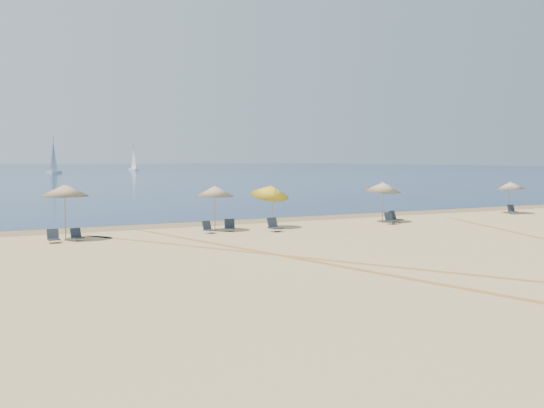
{
  "coord_description": "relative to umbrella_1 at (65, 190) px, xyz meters",
  "views": [
    {
      "loc": [
        -16.23,
        -10.38,
        3.77
      ],
      "look_at": [
        0.0,
        20.0,
        1.3
      ],
      "focal_mm": 42.14,
      "sensor_mm": 36.0,
      "label": 1
    }
  ],
  "objects": [
    {
      "name": "umbrella_3",
      "position": [
        10.71,
        -0.06,
        -0.26
      ],
      "size": [
        2.07,
        2.14,
        2.6
      ],
      "color": "gray",
      "rests_on": "ground"
    },
    {
      "name": "sailboat_0",
      "position": [
        21.36,
        134.19,
        0.49
      ],
      "size": [
        4.6,
        6.07,
        9.2
      ],
      "rotation": [
        0.0,
        0.0,
        -0.56
      ],
      "color": "white",
      "rests_on": "ocean"
    },
    {
      "name": "umbrella_4",
      "position": [
        18.08,
        -0.29,
        -0.21
      ],
      "size": [
        2.15,
        2.18,
        2.44
      ],
      "color": "gray",
      "rests_on": "ground"
    },
    {
      "name": "wet_sand",
      "position": [
        10.84,
        4.03,
        -2.29
      ],
      "size": [
        500.0,
        500.0,
        0.0
      ],
      "primitive_type": "plane",
      "color": "olive",
      "rests_on": "ground"
    },
    {
      "name": "umbrella_5",
      "position": [
        29.57,
        0.43,
        -0.41
      ],
      "size": [
        2.14,
        2.17,
        2.26
      ],
      "color": "gray",
      "rests_on": "ground"
    },
    {
      "name": "chair_5",
      "position": [
        8.14,
        -0.39,
        -2.01
      ],
      "size": [
        0.71,
        0.76,
        0.64
      ],
      "rotation": [
        0.0,
        0.0,
        -0.35
      ],
      "color": "black",
      "rests_on": "ground"
    },
    {
      "name": "sailboat_1",
      "position": [
        50.05,
        164.43,
        0.22
      ],
      "size": [
        1.76,
        5.66,
        8.31
      ],
      "rotation": [
        0.0,
        0.0,
        0.06
      ],
      "color": "white",
      "rests_on": "ocean"
    },
    {
      "name": "umbrella_2",
      "position": [
        7.56,
        0.19,
        -0.22
      ],
      "size": [
        2.02,
        2.02,
        2.41
      ],
      "color": "gray",
      "rests_on": "ground"
    },
    {
      "name": "chair_2",
      "position": [
        -0.68,
        -0.8,
        -2.02
      ],
      "size": [
        0.51,
        0.6,
        0.61
      ],
      "rotation": [
        0.0,
        0.0,
        -0.0
      ],
      "color": "black",
      "rests_on": "ground"
    },
    {
      "name": "chair_7",
      "position": [
        17.77,
        -1.42,
        -2.0
      ],
      "size": [
        0.64,
        0.73,
        0.68
      ],
      "rotation": [
        0.0,
        0.0,
        0.13
      ],
      "color": "black",
      "rests_on": "ground"
    },
    {
      "name": "chair_6",
      "position": [
        10.12,
        -1.56,
        -1.98
      ],
      "size": [
        0.71,
        0.79,
        0.72
      ],
      "rotation": [
        0.0,
        0.0,
        0.19
      ],
      "color": "black",
      "rests_on": "ground"
    },
    {
      "name": "chair_8",
      "position": [
        18.5,
        -0.94,
        -1.99
      ],
      "size": [
        0.79,
        0.85,
        0.7
      ],
      "rotation": [
        0.0,
        0.0,
        0.38
      ],
      "color": "black",
      "rests_on": "ground"
    },
    {
      "name": "umbrella_1",
      "position": [
        0.0,
        0.0,
        0.0
      ],
      "size": [
        2.21,
        2.21,
        2.64
      ],
      "color": "gray",
      "rests_on": "ground"
    },
    {
      "name": "chair_9",
      "position": [
        29.3,
        -0.03,
        -2.02
      ],
      "size": [
        0.6,
        0.68,
        0.63
      ],
      "rotation": [
        0.0,
        0.0,
        -0.15
      ],
      "color": "black",
      "rests_on": "ground"
    },
    {
      "name": "tire_tracks",
      "position": [
        10.73,
        -11.18,
        -2.29
      ],
      "size": [
        49.46,
        42.26,
        0.0
      ],
      "color": "tan",
      "rests_on": "ground"
    },
    {
      "name": "chair_3",
      "position": [
        0.38,
        -0.61,
        -2.04
      ],
      "size": [
        0.6,
        0.66,
        0.59
      ],
      "rotation": [
        0.0,
        0.0,
        0.22
      ],
      "color": "black",
      "rests_on": "ground"
    },
    {
      "name": "chair_4",
      "position": [
        6.86,
        -0.62,
        -2.02
      ],
      "size": [
        0.67,
        0.73,
        0.62
      ],
      "rotation": [
        0.0,
        0.0,
        0.32
      ],
      "color": "black",
      "rests_on": "ground"
    }
  ]
}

